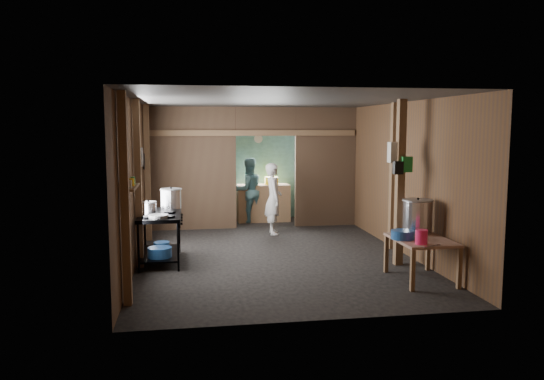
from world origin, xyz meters
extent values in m
cube|color=black|center=(0.00, 0.00, 0.00)|extent=(4.50, 7.00, 0.00)
cube|color=#43413E|center=(0.00, 0.00, 2.60)|extent=(4.50, 7.00, 0.00)
cube|color=brown|center=(0.00, 3.50, 1.30)|extent=(4.50, 0.00, 2.60)
cube|color=brown|center=(0.00, -3.50, 1.30)|extent=(4.50, 0.00, 2.60)
cube|color=brown|center=(-2.25, 0.00, 1.30)|extent=(0.00, 7.00, 2.60)
cube|color=brown|center=(2.25, 0.00, 1.30)|extent=(0.00, 7.00, 2.60)
cube|color=brown|center=(-1.32, 2.20, 1.30)|extent=(1.85, 0.10, 2.60)
cube|color=brown|center=(1.57, 2.20, 1.30)|extent=(1.35, 0.10, 2.60)
cube|color=brown|center=(0.25, 2.20, 2.30)|extent=(1.30, 0.10, 0.60)
cube|color=#73BBB5|center=(0.00, 3.44, 1.25)|extent=(4.40, 0.06, 2.50)
cube|color=brown|center=(0.30, 2.95, 0.42)|extent=(1.20, 0.50, 0.85)
cylinder|color=beige|center=(0.25, 3.40, 1.90)|extent=(0.20, 0.03, 0.20)
cube|color=brown|center=(-2.18, -2.60, 1.30)|extent=(0.10, 0.12, 2.60)
cube|color=brown|center=(-2.18, -0.80, 1.30)|extent=(0.10, 0.12, 2.60)
cube|color=brown|center=(-2.18, 1.20, 1.30)|extent=(0.10, 0.12, 2.60)
cube|color=brown|center=(2.18, -0.20, 1.30)|extent=(0.10, 0.12, 2.60)
cube|color=brown|center=(1.85, -1.30, 1.30)|extent=(0.12, 0.12, 2.60)
cube|color=brown|center=(0.00, 2.15, 2.05)|extent=(4.40, 0.12, 0.12)
cylinder|color=gray|center=(-2.21, 0.40, 1.65)|extent=(0.03, 0.34, 0.34)
cylinder|color=black|center=(-2.21, 0.80, 1.55)|extent=(0.03, 0.30, 0.30)
cube|color=brown|center=(-2.15, -2.10, 1.40)|extent=(0.14, 0.80, 0.03)
cylinder|color=beige|center=(-2.15, -2.35, 1.47)|extent=(0.07, 0.07, 0.10)
cylinder|color=yellow|center=(-2.15, -2.10, 1.47)|extent=(0.08, 0.08, 0.10)
cylinder|color=#1A8831|center=(-2.15, -1.88, 1.47)|extent=(0.06, 0.06, 0.10)
cube|color=beige|center=(1.80, -1.22, 1.78)|extent=(0.22, 0.15, 0.32)
cube|color=#1A8831|center=(1.92, -1.36, 1.60)|extent=(0.16, 0.12, 0.24)
cube|color=black|center=(1.78, -1.38, 1.55)|extent=(0.14, 0.10, 0.20)
cylinder|color=#22549D|center=(-1.88, -0.85, 0.23)|extent=(0.38, 0.38, 0.16)
cylinder|color=#22549D|center=(-1.88, -0.23, 0.21)|extent=(0.27, 0.27, 0.11)
cylinder|color=#22549D|center=(1.56, -2.15, 0.66)|extent=(0.43, 0.43, 0.12)
cylinder|color=#FD235F|center=(1.67, -2.51, 0.70)|extent=(0.21, 0.21, 0.20)
cube|color=silver|center=(1.75, -2.66, 0.61)|extent=(0.29, 0.14, 0.01)
cylinder|color=yellow|center=(0.49, 2.95, 0.94)|extent=(0.32, 0.32, 0.18)
imported|color=silver|center=(0.29, 1.43, 0.73)|extent=(0.35, 0.53, 1.45)
imported|color=slate|center=(-0.06, 2.85, 0.74)|extent=(0.86, 0.76, 1.48)
camera|label=1|loc=(-1.43, -9.12, 2.17)|focal=35.03mm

